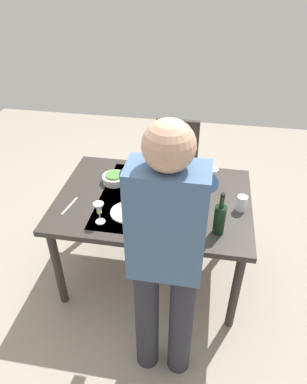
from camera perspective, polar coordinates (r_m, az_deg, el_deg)
name	(u,v)px	position (r m, az deg, el deg)	size (l,w,h in m)	color
ground_plane	(153,269)	(3.00, 0.00, -12.45)	(6.00, 6.00, 0.00)	#9E9384
dining_table	(153,206)	(2.54, 0.00, -2.33)	(1.37, 0.97, 0.74)	#332D28
chair_near	(175,163)	(3.32, 3.59, 4.76)	(0.40, 0.40, 0.91)	black
person_server	(166,254)	(1.77, 2.08, -10.06)	(0.42, 0.61, 1.69)	#2D2D38
wine_bottle	(220,219)	(2.18, 10.71, -4.26)	(0.07, 0.07, 0.30)	black
wine_glass_left	(99,209)	(2.24, -8.86, -2.81)	(0.07, 0.07, 0.15)	white
wine_glass_right	(213,175)	(2.58, 9.71, 2.78)	(0.07, 0.07, 0.15)	white
water_cup_near_left	(201,175)	(2.68, 7.68, 2.84)	(0.07, 0.07, 0.09)	silver
water_cup_near_right	(147,226)	(2.18, -1.07, -5.51)	(0.07, 0.07, 0.10)	silver
water_cup_far_left	(242,203)	(2.43, 14.17, -1.77)	(0.07, 0.07, 0.11)	silver
serving_bowl_pasta	(179,200)	(2.42, 4.13, -1.28)	(0.30, 0.30, 0.07)	silver
side_bowl_salad	(114,178)	(2.66, -6.39, 2.25)	(0.18, 0.18, 0.07)	silver
dinner_plate_near	(127,212)	(2.36, -4.26, -3.30)	(0.23, 0.23, 0.01)	silver
table_knife	(70,206)	(2.48, -13.49, -2.21)	(0.01, 0.20, 0.01)	silver
table_fork	(143,177)	(2.70, -1.67, 2.39)	(0.01, 0.18, 0.01)	silver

